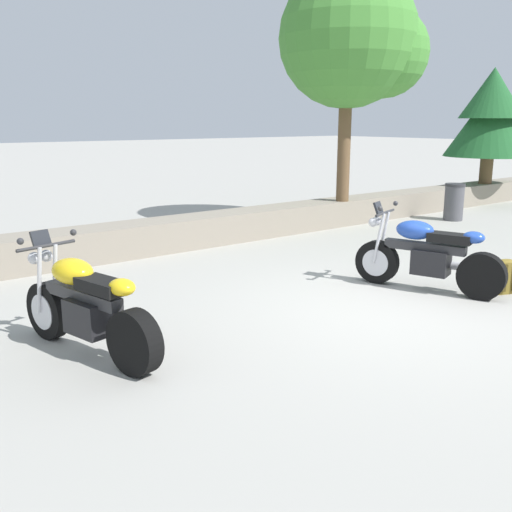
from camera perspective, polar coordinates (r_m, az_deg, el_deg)
The scene contains 8 objects.
ground_plane at distance 7.33m, azimuth 13.25°, elevation -5.35°, with size 120.00×120.00×0.00m, color #A3A099.
stone_wall at distance 10.82m, azimuth -6.74°, elevation 2.40°, with size 36.00×0.80×0.55m, color gray.
motorcycle_yellow_near_left at distance 5.98m, azimuth -16.49°, elevation -4.92°, with size 0.83×2.04×1.18m.
motorcycle_blue_centre at distance 8.23m, azimuth 16.42°, elevation 0.00°, with size 0.95×2.00×1.18m.
rider_backpack at distance 8.53m, azimuth 23.30°, elevation -1.77°, with size 0.35×0.33×0.47m.
leafy_tree_mid_left at distance 13.02m, azimuth 9.80°, elevation 20.15°, with size 3.04×2.90×4.87m.
pine_tree_mid_right at distance 17.59m, azimuth 22.19°, elevation 12.81°, with size 2.42×2.42×3.15m.
trash_bin at distance 14.35m, azimuth 18.95°, elevation 5.08°, with size 0.46×0.46×0.86m.
Camera 1 is at (-5.46, -4.32, 2.29)m, focal length 40.53 mm.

